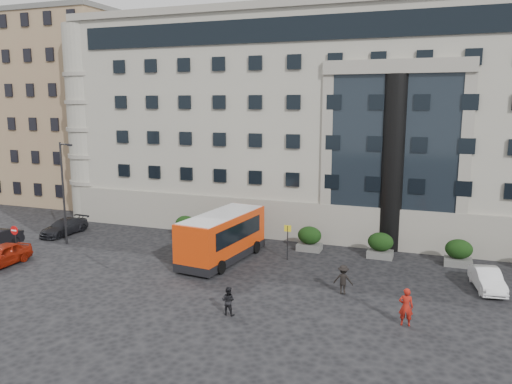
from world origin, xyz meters
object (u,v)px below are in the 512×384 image
(hedge_a, at_px, (186,227))
(street_lamp, at_px, (64,189))
(no_entry_sign, at_px, (15,235))
(bus_stop_sign, at_px, (288,236))
(red_truck, at_px, (109,194))
(minibus, at_px, (222,235))
(parked_car_a, at_px, (1,255))
(hedge_d, at_px, (380,245))
(pedestrian_a, at_px, (406,307))
(hedge_b, at_px, (245,232))
(pedestrian_b, at_px, (228,301))
(parked_car_d, at_px, (143,203))
(hedge_c, at_px, (310,238))
(white_taxi, at_px, (487,279))
(hedge_e, at_px, (459,252))
(parked_car_c, at_px, (64,227))
(pedestrian_c, at_px, (343,280))

(hedge_a, bearing_deg, street_lamp, -148.84)
(street_lamp, xyz_separation_m, no_entry_sign, (-1.06, -4.04, -2.72))
(bus_stop_sign, height_order, red_truck, red_truck)
(minibus, xyz_separation_m, parked_car_a, (-13.62, -6.34, -1.08))
(hedge_d, distance_m, pedestrian_a, 11.12)
(hedge_b, bearing_deg, pedestrian_b, -72.61)
(red_truck, height_order, pedestrian_b, red_truck)
(parked_car_d, xyz_separation_m, pedestrian_a, (27.31, -19.06, 0.26))
(hedge_c, relative_size, parked_car_a, 0.42)
(minibus, bearing_deg, hedge_c, 46.85)
(bus_stop_sign, distance_m, white_taxi, 12.88)
(white_taxi, bearing_deg, street_lamp, 171.34)
(no_entry_sign, height_order, pedestrian_a, no_entry_sign)
(hedge_a, bearing_deg, minibus, -40.16)
(hedge_c, bearing_deg, hedge_e, 0.00)
(minibus, relative_size, parked_car_a, 1.87)
(minibus, distance_m, pedestrian_b, 9.28)
(hedge_e, bearing_deg, parked_car_d, 164.76)
(hedge_b, height_order, no_entry_sign, no_entry_sign)
(parked_car_c, xyz_separation_m, parked_car_d, (0.86, 10.74, 0.07))
(street_lamp, height_order, parked_car_d, street_lamp)
(parked_car_d, height_order, white_taxi, parked_car_d)
(bus_stop_sign, relative_size, no_entry_sign, 1.09)
(hedge_e, bearing_deg, pedestrian_b, -132.47)
(bus_stop_sign, xyz_separation_m, pedestrian_a, (8.50, -8.06, -0.76))
(parked_car_a, height_order, parked_car_c, parked_car_a)
(hedge_d, height_order, bus_stop_sign, bus_stop_sign)
(hedge_b, distance_m, parked_car_a, 17.34)
(hedge_a, distance_m, parked_car_c, 10.48)
(street_lamp, height_order, pedestrian_b, street_lamp)
(hedge_b, relative_size, hedge_e, 1.00)
(street_lamp, xyz_separation_m, pedestrian_c, (22.26, -2.97, -3.50))
(pedestrian_b, distance_m, pedestrian_c, 7.13)
(hedge_b, bearing_deg, bus_stop_sign, -33.07)
(bus_stop_sign, bearing_deg, parked_car_a, -156.16)
(minibus, distance_m, pedestrian_c, 9.79)
(street_lamp, relative_size, pedestrian_b, 5.22)
(street_lamp, height_order, pedestrian_c, street_lamp)
(hedge_e, relative_size, parked_car_c, 0.41)
(street_lamp, relative_size, bus_stop_sign, 3.17)
(parked_car_d, xyz_separation_m, pedestrian_c, (23.63, -15.97, 0.16))
(hedge_d, xyz_separation_m, pedestrian_a, (2.40, -10.86, 0.05))
(street_lamp, bearing_deg, hedge_a, 31.16)
(red_truck, bearing_deg, minibus, -35.93)
(bus_stop_sign, distance_m, pedestrian_c, 6.98)
(minibus, xyz_separation_m, red_truck, (-18.66, 12.55, -0.43))
(hedge_b, distance_m, pedestrian_a, 16.78)
(parked_car_d, bearing_deg, white_taxi, -22.52)
(red_truck, relative_size, parked_car_d, 1.01)
(minibus, bearing_deg, bus_stop_sign, 26.94)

